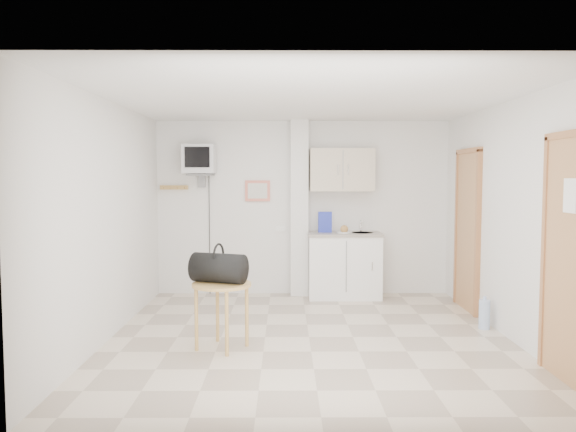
{
  "coord_description": "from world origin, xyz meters",
  "views": [
    {
      "loc": [
        -0.26,
        -5.86,
        1.7
      ],
      "look_at": [
        -0.22,
        0.6,
        1.25
      ],
      "focal_mm": 35.0,
      "sensor_mm": 36.0,
      "label": 1
    }
  ],
  "objects_px": {
    "water_bottle": "(484,314)",
    "round_table": "(222,292)",
    "crt_television": "(200,160)",
    "duffel_bag": "(219,268)"
  },
  "relations": [
    {
      "from": "crt_television",
      "to": "duffel_bag",
      "type": "xyz_separation_m",
      "value": [
        0.54,
        -2.39,
        -1.13
      ]
    },
    {
      "from": "round_table",
      "to": "duffel_bag",
      "type": "xyz_separation_m",
      "value": [
        -0.03,
        0.03,
        0.24
      ]
    },
    {
      "from": "crt_television",
      "to": "duffel_bag",
      "type": "relative_size",
      "value": 3.61
    },
    {
      "from": "duffel_bag",
      "to": "water_bottle",
      "type": "xyz_separation_m",
      "value": [
        2.89,
        0.68,
        -0.64
      ]
    },
    {
      "from": "crt_television",
      "to": "round_table",
      "type": "bearing_deg",
      "value": -76.72
    },
    {
      "from": "duffel_bag",
      "to": "water_bottle",
      "type": "relative_size",
      "value": 1.62
    },
    {
      "from": "crt_television",
      "to": "duffel_bag",
      "type": "distance_m",
      "value": 2.69
    },
    {
      "from": "round_table",
      "to": "crt_television",
      "type": "bearing_deg",
      "value": 103.28
    },
    {
      "from": "round_table",
      "to": "water_bottle",
      "type": "xyz_separation_m",
      "value": [
        2.86,
        0.7,
        -0.4
      ]
    },
    {
      "from": "water_bottle",
      "to": "round_table",
      "type": "bearing_deg",
      "value": -166.2
    }
  ]
}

